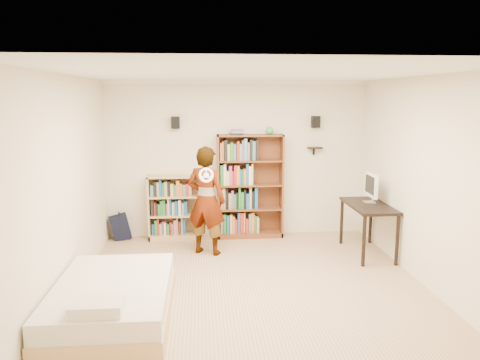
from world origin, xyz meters
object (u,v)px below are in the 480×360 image
object	(u,v)px
low_bookshelf	(174,207)
daybed	(113,297)
computer_desk	(368,229)
person	(206,201)
tall_bookshelf	(250,186)

from	to	relation	value
low_bookshelf	daybed	bearing A→B (deg)	-99.63
computer_desk	person	xyz separation A→B (m)	(-2.50, 0.23, 0.45)
low_bookshelf	daybed	size ratio (longest dim) A/B	0.58
low_bookshelf	person	bearing A→B (deg)	-56.96
person	low_bookshelf	bearing A→B (deg)	-32.45
computer_desk	daybed	world-z (taller)	computer_desk
person	tall_bookshelf	bearing A→B (deg)	-108.13
daybed	person	distance (m)	2.49
low_bookshelf	person	xyz separation A→B (m)	(0.54, -0.83, 0.29)
tall_bookshelf	computer_desk	size ratio (longest dim) A/B	1.54
low_bookshelf	computer_desk	xyz separation A→B (m)	(3.04, -1.07, -0.16)
tall_bookshelf	person	bearing A→B (deg)	-132.64
tall_bookshelf	low_bookshelf	distance (m)	1.36
tall_bookshelf	daybed	size ratio (longest dim) A/B	0.95
computer_desk	low_bookshelf	bearing A→B (deg)	160.63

